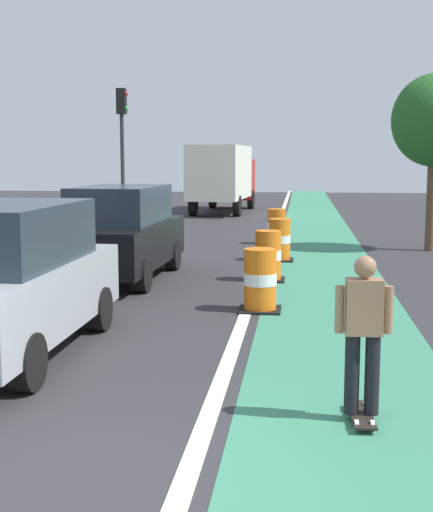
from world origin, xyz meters
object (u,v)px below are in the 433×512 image
(traffic_barrel_front, at_px, (260,281))
(traffic_barrel_back, at_px, (279,240))
(delivery_truck_down_block, at_px, (223,175))
(pedestrian_crossing, at_px, (27,241))
(parked_suv_nearest, at_px, (7,279))
(parked_suv_second, at_px, (122,232))
(skateboarder_on_lane, at_px, (363,333))
(traffic_barrel_mid, at_px, (268,256))
(traffic_barrel_far, at_px, (276,227))
(traffic_light_corner, at_px, (122,134))

(traffic_barrel_front, relative_size, traffic_barrel_back, 1.00)
(delivery_truck_down_block, bearing_deg, pedestrian_crossing, -95.88)
(parked_suv_nearest, relative_size, pedestrian_crossing, 2.86)
(parked_suv_nearest, distance_m, parked_suv_second, 6.01)
(skateboarder_on_lane, bearing_deg, parked_suv_second, 119.67)
(traffic_barrel_mid, bearing_deg, traffic_barrel_far, 90.44)
(parked_suv_nearest, distance_m, pedestrian_crossing, 5.87)
(traffic_barrel_mid, distance_m, pedestrian_crossing, 5.21)
(traffic_barrel_mid, distance_m, traffic_barrel_back, 3.04)
(traffic_barrel_back, bearing_deg, pedestrian_crossing, -144.94)
(delivery_truck_down_block, bearing_deg, traffic_barrel_mid, -80.78)
(traffic_barrel_back, height_order, traffic_barrel_far, same)
(traffic_light_corner, bearing_deg, traffic_barrel_back, -49.23)
(traffic_barrel_front, bearing_deg, parked_suv_nearest, -135.57)
(delivery_truck_down_block, distance_m, traffic_light_corner, 9.81)
(parked_suv_nearest, xyz_separation_m, traffic_barrel_front, (3.21, 3.15, -0.50))
(traffic_barrel_mid, bearing_deg, traffic_light_corner, 120.16)
(traffic_barrel_mid, relative_size, traffic_barrel_back, 1.00)
(parked_suv_second, distance_m, traffic_barrel_front, 4.32)
(parked_suv_nearest, height_order, traffic_barrel_back, parked_suv_nearest)
(parked_suv_nearest, bearing_deg, skateboarder_on_lane, -22.83)
(traffic_barrel_mid, xyz_separation_m, delivery_truck_down_block, (-3.11, 19.15, 1.31))
(parked_suv_nearest, bearing_deg, traffic_barrel_mid, 62.77)
(skateboarder_on_lane, bearing_deg, pedestrian_crossing, 131.02)
(parked_suv_second, height_order, traffic_barrel_mid, parked_suv_second)
(traffic_barrel_mid, xyz_separation_m, traffic_barrel_back, (0.15, 3.04, 0.00))
(traffic_barrel_front, distance_m, pedestrian_crossing, 5.70)
(traffic_barrel_back, xyz_separation_m, traffic_light_corner, (-5.87, 6.80, 2.97))
(delivery_truck_down_block, height_order, traffic_light_corner, traffic_light_corner)
(traffic_barrel_far, bearing_deg, traffic_barrel_front, -89.66)
(traffic_barrel_back, bearing_deg, parked_suv_nearest, -109.91)
(traffic_barrel_mid, distance_m, traffic_barrel_far, 6.59)
(traffic_barrel_front, relative_size, traffic_barrel_mid, 1.00)
(traffic_barrel_front, relative_size, delivery_truck_down_block, 0.14)
(parked_suv_second, distance_m, pedestrian_crossing, 2.03)
(parked_suv_nearest, distance_m, traffic_light_corner, 16.44)
(traffic_light_corner, bearing_deg, skateboarder_on_lane, -68.61)
(parked_suv_nearest, xyz_separation_m, traffic_barrel_mid, (3.20, 6.23, -0.50))
(traffic_light_corner, distance_m, pedestrian_crossing, 10.86)
(traffic_barrel_front, height_order, traffic_barrel_far, same)
(parked_suv_second, xyz_separation_m, traffic_barrel_back, (3.34, 3.25, -0.50))
(traffic_barrel_far, bearing_deg, delivery_truck_down_block, 103.68)
(skateboarder_on_lane, height_order, traffic_barrel_front, skateboarder_on_lane)
(traffic_barrel_mid, relative_size, delivery_truck_down_block, 0.14)
(parked_suv_second, bearing_deg, traffic_barrel_back, 44.24)
(traffic_barrel_front, bearing_deg, parked_suv_second, 138.12)
(traffic_barrel_front, relative_size, pedestrian_crossing, 0.68)
(parked_suv_second, distance_m, traffic_barrel_back, 4.68)
(traffic_barrel_mid, relative_size, pedestrian_crossing, 0.68)
(skateboarder_on_lane, height_order, delivery_truck_down_block, delivery_truck_down_block)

